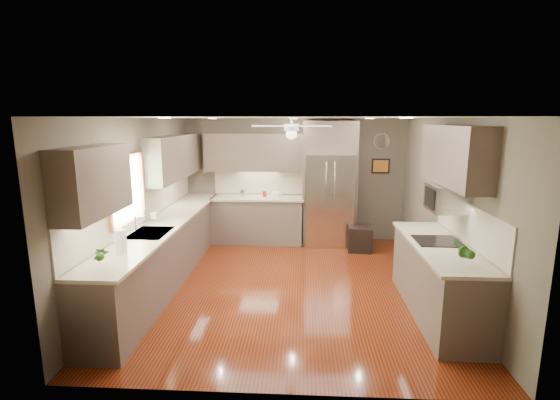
# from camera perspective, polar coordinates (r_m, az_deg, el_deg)

# --- Properties ---
(floor) EXTENTS (5.00, 5.00, 0.00)m
(floor) POSITION_cam_1_polar(r_m,az_deg,el_deg) (6.30, 1.44, -11.87)
(floor) COLOR #53120B
(floor) RESTS_ON ground
(ceiling) EXTENTS (5.00, 5.00, 0.00)m
(ceiling) POSITION_cam_1_polar(r_m,az_deg,el_deg) (5.80, 1.56, 11.50)
(ceiling) COLOR white
(ceiling) RESTS_ON ground
(wall_back) EXTENTS (4.50, 0.00, 4.50)m
(wall_back) POSITION_cam_1_polar(r_m,az_deg,el_deg) (8.39, 2.00, 2.86)
(wall_back) COLOR brown
(wall_back) RESTS_ON ground
(wall_front) EXTENTS (4.50, 0.00, 4.50)m
(wall_front) POSITION_cam_1_polar(r_m,az_deg,el_deg) (3.52, 0.30, -9.14)
(wall_front) COLOR brown
(wall_front) RESTS_ON ground
(wall_left) EXTENTS (0.00, 5.00, 5.00)m
(wall_left) POSITION_cam_1_polar(r_m,az_deg,el_deg) (6.40, -19.09, -0.41)
(wall_left) COLOR brown
(wall_left) RESTS_ON ground
(wall_right) EXTENTS (0.00, 5.00, 5.00)m
(wall_right) POSITION_cam_1_polar(r_m,az_deg,el_deg) (6.28, 22.49, -0.86)
(wall_right) COLOR brown
(wall_right) RESTS_ON ground
(canister_b) EXTENTS (0.12, 0.12, 0.15)m
(canister_b) POSITION_cam_1_polar(r_m,az_deg,el_deg) (8.23, -5.34, 0.96)
(canister_b) COLOR silver
(canister_b) RESTS_ON back_run
(canister_d) EXTENTS (0.07, 0.07, 0.11)m
(canister_d) POSITION_cam_1_polar(r_m,az_deg,el_deg) (8.18, -2.20, 0.87)
(canister_d) COLOR maroon
(canister_d) RESTS_ON back_run
(soap_bottle) EXTENTS (0.09, 0.10, 0.20)m
(soap_bottle) POSITION_cam_1_polar(r_m,az_deg,el_deg) (6.50, -17.09, -2.00)
(soap_bottle) COLOR white
(soap_bottle) RESTS_ON left_run
(potted_plant_left) EXTENTS (0.17, 0.14, 0.28)m
(potted_plant_left) POSITION_cam_1_polar(r_m,az_deg,el_deg) (4.70, -24.11, -7.02)
(potted_plant_left) COLOR #265718
(potted_plant_left) RESTS_ON left_run
(potted_plant_right) EXTENTS (0.21, 0.19, 0.30)m
(potted_plant_right) POSITION_cam_1_polar(r_m,az_deg,el_deg) (4.80, 24.39, -6.53)
(potted_plant_right) COLOR #265718
(potted_plant_right) RESTS_ON right_run
(bowl) EXTENTS (0.23, 0.23, 0.05)m
(bowl) POSITION_cam_1_polar(r_m,az_deg,el_deg) (8.17, -0.57, 0.62)
(bowl) COLOR beige
(bowl) RESTS_ON back_run
(left_run) EXTENTS (0.65, 4.70, 1.45)m
(left_run) POSITION_cam_1_polar(r_m,az_deg,el_deg) (6.62, -15.79, -6.69)
(left_run) COLOR brown
(left_run) RESTS_ON ground
(back_run) EXTENTS (1.85, 0.65, 1.45)m
(back_run) POSITION_cam_1_polar(r_m,az_deg,el_deg) (8.29, -3.10, -2.64)
(back_run) COLOR brown
(back_run) RESTS_ON ground
(uppers) EXTENTS (4.50, 4.70, 0.95)m
(uppers) POSITION_cam_1_polar(r_m,az_deg,el_deg) (6.59, -4.78, 5.97)
(uppers) COLOR brown
(uppers) RESTS_ON wall_left
(window) EXTENTS (0.05, 1.12, 0.92)m
(window) POSITION_cam_1_polar(r_m,az_deg,el_deg) (5.88, -20.82, 1.46)
(window) COLOR #BFF2B2
(window) RESTS_ON wall_left
(sink) EXTENTS (0.50, 0.70, 0.32)m
(sink) POSITION_cam_1_polar(r_m,az_deg,el_deg) (5.91, -17.82, -4.70)
(sink) COLOR silver
(sink) RESTS_ON left_run
(refrigerator) EXTENTS (1.06, 0.75, 2.45)m
(refrigerator) POSITION_cam_1_polar(r_m,az_deg,el_deg) (8.07, 6.92, 2.01)
(refrigerator) COLOR silver
(refrigerator) RESTS_ON ground
(right_run) EXTENTS (0.70, 2.20, 1.45)m
(right_run) POSITION_cam_1_polar(r_m,az_deg,el_deg) (5.66, 21.45, -10.16)
(right_run) COLOR brown
(right_run) RESTS_ON ground
(microwave) EXTENTS (0.43, 0.55, 0.34)m
(microwave) POSITION_cam_1_polar(r_m,az_deg,el_deg) (5.65, 22.33, 0.26)
(microwave) COLOR silver
(microwave) RESTS_ON wall_right
(ceiling_fan) EXTENTS (1.18, 1.18, 0.32)m
(ceiling_fan) POSITION_cam_1_polar(r_m,az_deg,el_deg) (6.10, 1.64, 9.91)
(ceiling_fan) COLOR white
(ceiling_fan) RESTS_ON ceiling
(recessed_lights) EXTENTS (2.84, 3.14, 0.01)m
(recessed_lights) POSITION_cam_1_polar(r_m,az_deg,el_deg) (6.20, 1.29, 11.43)
(recessed_lights) COLOR white
(recessed_lights) RESTS_ON ceiling
(wall_clock) EXTENTS (0.30, 0.03, 0.30)m
(wall_clock) POSITION_cam_1_polar(r_m,az_deg,el_deg) (8.44, 14.12, 8.04)
(wall_clock) COLOR white
(wall_clock) RESTS_ON wall_back
(framed_print) EXTENTS (0.36, 0.03, 0.30)m
(framed_print) POSITION_cam_1_polar(r_m,az_deg,el_deg) (8.47, 13.96, 4.67)
(framed_print) COLOR black
(framed_print) RESTS_ON wall_back
(stool) EXTENTS (0.49, 0.49, 0.50)m
(stool) POSITION_cam_1_polar(r_m,az_deg,el_deg) (7.94, 11.20, -5.33)
(stool) COLOR black
(stool) RESTS_ON ground
(paper_towel) EXTENTS (0.13, 0.13, 0.32)m
(paper_towel) POSITION_cam_1_polar(r_m,az_deg,el_deg) (5.07, -21.48, -5.54)
(paper_towel) COLOR white
(paper_towel) RESTS_ON left_run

